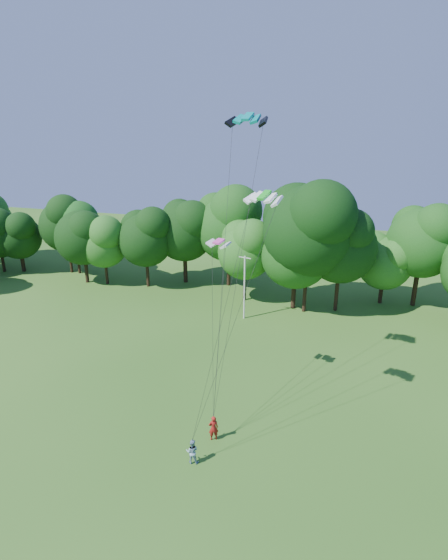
% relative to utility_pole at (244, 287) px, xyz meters
% --- Properties ---
extents(ground, '(160.00, 160.00, 0.00)m').
position_rel_utility_pole_xyz_m(ground, '(1.75, -29.00, -3.77)').
color(ground, '#285A18').
rests_on(ground, ground).
extents(utility_pole, '(1.43, 0.44, 7.28)m').
position_rel_utility_pole_xyz_m(utility_pole, '(0.00, 0.00, 0.00)').
color(utility_pole, silver).
rests_on(utility_pole, ground).
extents(kite_flyer_left, '(0.81, 0.72, 1.86)m').
position_rel_utility_pole_xyz_m(kite_flyer_left, '(3.16, -20.10, -2.84)').
color(kite_flyer_left, maroon).
rests_on(kite_flyer_left, ground).
extents(kite_flyer_right, '(0.93, 0.78, 1.69)m').
position_rel_utility_pole_xyz_m(kite_flyer_right, '(2.56, -22.57, -2.92)').
color(kite_flyer_right, '#8BAAC1').
rests_on(kite_flyer_right, ground).
extents(kite_teal, '(2.87, 1.48, 0.62)m').
position_rel_utility_pole_xyz_m(kite_teal, '(3.38, -13.01, 17.23)').
color(kite_teal, '#048D88').
rests_on(kite_teal, ground).
extents(kite_green, '(2.51, 1.77, 0.54)m').
position_rel_utility_pole_xyz_m(kite_green, '(5.66, -17.61, 12.71)').
color(kite_green, green).
rests_on(kite_green, ground).
extents(kite_pink, '(1.93, 1.29, 0.29)m').
position_rel_utility_pole_xyz_m(kite_pink, '(1.67, -14.18, 8.72)').
color(kite_pink, '#FF46BC').
rests_on(kite_pink, ground).
extents(tree_back_west, '(7.70, 7.70, 11.20)m').
position_rel_utility_pole_xyz_m(tree_back_west, '(-27.21, 8.35, 3.23)').
color(tree_back_west, '#382316').
rests_on(tree_back_west, ground).
extents(tree_back_center, '(11.14, 11.14, 16.21)m').
position_rel_utility_pole_xyz_m(tree_back_center, '(6.16, 4.00, 6.35)').
color(tree_back_center, black).
rests_on(tree_back_center, ground).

